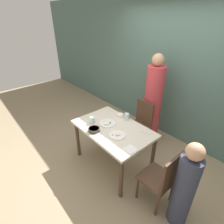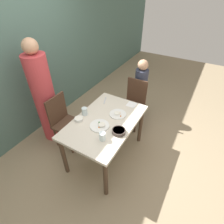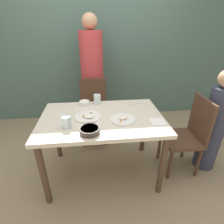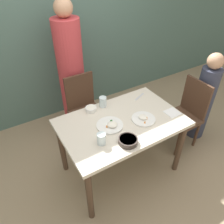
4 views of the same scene
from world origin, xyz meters
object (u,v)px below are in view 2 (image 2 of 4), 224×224
object	(u,v)px
person_adult	(45,98)
person_child	(140,91)
chair_child_spot	(134,102)
glass_water_tall	(85,111)
chair_adult_spot	(64,120)
bowl_curry	(119,131)
plate_rice_adult	(100,125)

from	to	relation	value
person_adult	person_child	size ratio (longest dim) A/B	1.44
chair_child_spot	glass_water_tall	bearing A→B (deg)	-109.20
chair_adult_spot	person_adult	world-z (taller)	person_adult
bowl_curry	plate_rice_adult	size ratio (longest dim) A/B	0.67
chair_child_spot	person_child	world-z (taller)	person_child
chair_adult_spot	person_child	distance (m)	1.54
person_child	bowl_curry	size ratio (longest dim) A/B	6.84
chair_child_spot	bowl_curry	distance (m)	1.15
chair_adult_spot	plate_rice_adult	size ratio (longest dim) A/B	3.42
glass_water_tall	chair_adult_spot	bearing A→B (deg)	96.28
chair_adult_spot	person_adult	bearing A→B (deg)	90.00
chair_child_spot	plate_rice_adult	size ratio (longest dim) A/B	3.42
chair_adult_spot	person_adult	xyz separation A→B (m)	(-0.00, 0.34, 0.32)
person_child	bowl_curry	xyz separation A→B (m)	(-1.37, -0.26, 0.20)
chair_adult_spot	person_child	size ratio (longest dim) A/B	0.75
chair_child_spot	glass_water_tall	world-z (taller)	chair_child_spot
chair_child_spot	person_adult	distance (m)	1.55
bowl_curry	plate_rice_adult	xyz separation A→B (m)	(-0.02, 0.28, -0.01)
chair_adult_spot	glass_water_tall	world-z (taller)	chair_adult_spot
chair_adult_spot	plate_rice_adult	world-z (taller)	chair_adult_spot
person_child	glass_water_tall	size ratio (longest dim) A/B	10.56
chair_child_spot	plate_rice_adult	bearing A→B (deg)	-90.96
bowl_curry	plate_rice_adult	distance (m)	0.28
person_adult	plate_rice_adult	size ratio (longest dim) A/B	6.56
person_adult	person_child	world-z (taller)	person_adult
bowl_curry	glass_water_tall	xyz separation A→B (m)	(0.09, 0.61, 0.03)
person_adult	glass_water_tall	bearing A→B (deg)	-86.50
person_adult	plate_rice_adult	distance (m)	1.09
person_child	chair_adult_spot	bearing A→B (deg)	150.07
chair_child_spot	person_adult	world-z (taller)	person_adult
chair_adult_spot	bowl_curry	bearing A→B (deg)	-92.22
chair_adult_spot	bowl_curry	size ratio (longest dim) A/B	5.13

